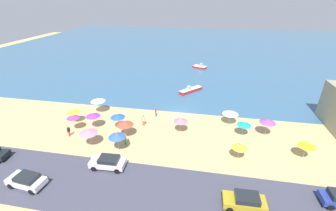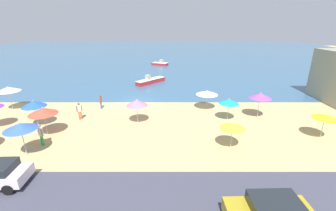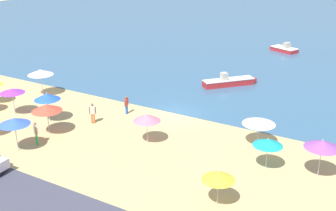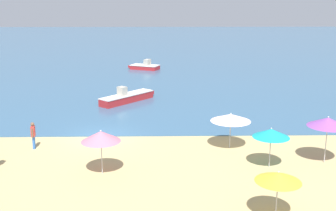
{
  "view_description": "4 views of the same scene",
  "coord_description": "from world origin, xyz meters",
  "px_view_note": "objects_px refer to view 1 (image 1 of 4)",
  "views": [
    {
      "loc": [
        4.23,
        -34.23,
        18.39
      ],
      "look_at": [
        -2.07,
        0.41,
        0.97
      ],
      "focal_mm": 24.0,
      "sensor_mm": 36.0,
      "label": 1
    },
    {
      "loc": [
        3.95,
        -26.22,
        9.04
      ],
      "look_at": [
        4.01,
        -4.11,
        1.07
      ],
      "focal_mm": 24.0,
      "sensor_mm": 36.0,
      "label": 2
    },
    {
      "loc": [
        16.72,
        -30.06,
        14.21
      ],
      "look_at": [
        -0.38,
        -0.62,
        0.9
      ],
      "focal_mm": 45.0,
      "sensor_mm": 36.0,
      "label": 3
    },
    {
      "loc": [
        4.03,
        -26.61,
        8.92
      ],
      "look_at": [
        4.57,
        1.02,
        1.86
      ],
      "focal_mm": 45.0,
      "sensor_mm": 36.0,
      "label": 4
    }
  ],
  "objects_px": {
    "beach_umbrella_4": "(307,145)",
    "parked_car_1": "(108,162)",
    "bather_3": "(125,138)",
    "parked_car_4": "(245,201)",
    "beach_umbrella_0": "(73,111)",
    "beach_umbrella_7": "(73,117)",
    "beach_umbrella_13": "(88,132)",
    "beach_umbrella_12": "(117,135)",
    "beach_umbrella_5": "(268,121)",
    "beach_umbrella_6": "(244,124)",
    "beach_umbrella_1": "(118,116)",
    "beach_umbrella_2": "(98,100)",
    "beach_umbrella_9": "(240,146)",
    "beach_umbrella_10": "(93,115)",
    "bather_2": "(156,112)",
    "bather_1": "(143,120)",
    "beach_umbrella_3": "(231,113)",
    "parked_car_2": "(27,180)",
    "skiff_nearshore": "(191,90)",
    "skiff_offshore": "(200,67)",
    "bather_0": "(69,131)",
    "beach_umbrella_11": "(181,120)",
    "beach_umbrella_8": "(125,123)"
  },
  "relations": [
    {
      "from": "beach_umbrella_12",
      "to": "beach_umbrella_13",
      "type": "xyz_separation_m",
      "value": [
        -4.15,
        0.39,
        -0.15
      ]
    },
    {
      "from": "bather_1",
      "to": "beach_umbrella_3",
      "type": "bearing_deg",
      "value": 12.84
    },
    {
      "from": "beach_umbrella_13",
      "to": "bather_3",
      "type": "relative_size",
      "value": 1.38
    },
    {
      "from": "beach_umbrella_4",
      "to": "skiff_offshore",
      "type": "xyz_separation_m",
      "value": [
        -14.79,
        36.27,
        -1.55
      ]
    },
    {
      "from": "beach_umbrella_5",
      "to": "beach_umbrella_6",
      "type": "bearing_deg",
      "value": -169.37
    },
    {
      "from": "beach_umbrella_0",
      "to": "beach_umbrella_7",
      "type": "height_order",
      "value": "beach_umbrella_7"
    },
    {
      "from": "beach_umbrella_0",
      "to": "beach_umbrella_2",
      "type": "relative_size",
      "value": 0.86
    },
    {
      "from": "beach_umbrella_3",
      "to": "skiff_offshore",
      "type": "bearing_deg",
      "value": 101.97
    },
    {
      "from": "beach_umbrella_3",
      "to": "beach_umbrella_5",
      "type": "xyz_separation_m",
      "value": [
        4.92,
        -2.47,
        0.43
      ]
    },
    {
      "from": "bather_3",
      "to": "parked_car_2",
      "type": "bearing_deg",
      "value": -130.31
    },
    {
      "from": "beach_umbrella_6",
      "to": "bather_2",
      "type": "height_order",
      "value": "beach_umbrella_6"
    },
    {
      "from": "beach_umbrella_6",
      "to": "bather_1",
      "type": "xyz_separation_m",
      "value": [
        -14.87,
        0.07,
        -0.94
      ]
    },
    {
      "from": "beach_umbrella_1",
      "to": "beach_umbrella_13",
      "type": "bearing_deg",
      "value": -115.45
    },
    {
      "from": "beach_umbrella_0",
      "to": "beach_umbrella_2",
      "type": "bearing_deg",
      "value": 59.03
    },
    {
      "from": "beach_umbrella_1",
      "to": "beach_umbrella_2",
      "type": "xyz_separation_m",
      "value": [
        -5.27,
        4.39,
        0.16
      ]
    },
    {
      "from": "beach_umbrella_6",
      "to": "beach_umbrella_4",
      "type": "bearing_deg",
      "value": -29.25
    },
    {
      "from": "beach_umbrella_9",
      "to": "bather_2",
      "type": "distance_m",
      "value": 15.22
    },
    {
      "from": "parked_car_4",
      "to": "beach_umbrella_5",
      "type": "bearing_deg",
      "value": 71.39
    },
    {
      "from": "beach_umbrella_5",
      "to": "beach_umbrella_6",
      "type": "relative_size",
      "value": 1.2
    },
    {
      "from": "parked_car_2",
      "to": "beach_umbrella_2",
      "type": "bearing_deg",
      "value": 90.03
    },
    {
      "from": "beach_umbrella_12",
      "to": "bather_0",
      "type": "relative_size",
      "value": 1.64
    },
    {
      "from": "beach_umbrella_5",
      "to": "beach_umbrella_6",
      "type": "height_order",
      "value": "beach_umbrella_5"
    },
    {
      "from": "beach_umbrella_13",
      "to": "beach_umbrella_7",
      "type": "bearing_deg",
      "value": 142.78
    },
    {
      "from": "beach_umbrella_5",
      "to": "bather_1",
      "type": "relative_size",
      "value": 1.51
    },
    {
      "from": "bather_3",
      "to": "parked_car_4",
      "type": "relative_size",
      "value": 0.45
    },
    {
      "from": "beach_umbrella_3",
      "to": "beach_umbrella_1",
      "type": "bearing_deg",
      "value": -164.78
    },
    {
      "from": "beach_umbrella_8",
      "to": "skiff_nearshore",
      "type": "relative_size",
      "value": 0.5
    },
    {
      "from": "bather_3",
      "to": "parked_car_1",
      "type": "bearing_deg",
      "value": -94.12
    },
    {
      "from": "beach_umbrella_11",
      "to": "bather_2",
      "type": "xyz_separation_m",
      "value": [
        -4.66,
        3.88,
        -1.12
      ]
    },
    {
      "from": "beach_umbrella_4",
      "to": "parked_car_1",
      "type": "height_order",
      "value": "beach_umbrella_4"
    },
    {
      "from": "bather_1",
      "to": "skiff_nearshore",
      "type": "bearing_deg",
      "value": 67.77
    },
    {
      "from": "beach_umbrella_2",
      "to": "beach_umbrella_0",
      "type": "bearing_deg",
      "value": -120.97
    },
    {
      "from": "beach_umbrella_13",
      "to": "bather_0",
      "type": "relative_size",
      "value": 1.56
    },
    {
      "from": "beach_umbrella_6",
      "to": "bather_3",
      "type": "xyz_separation_m",
      "value": [
        -15.96,
        -5.12,
        -0.92
      ]
    },
    {
      "from": "beach_umbrella_6",
      "to": "beach_umbrella_10",
      "type": "height_order",
      "value": "beach_umbrella_10"
    },
    {
      "from": "beach_umbrella_2",
      "to": "bather_3",
      "type": "distance_m",
      "value": 11.19
    },
    {
      "from": "beach_umbrella_2",
      "to": "bather_1",
      "type": "relative_size",
      "value": 1.52
    },
    {
      "from": "bather_3",
      "to": "parked_car_4",
      "type": "distance_m",
      "value": 16.59
    },
    {
      "from": "beach_umbrella_4",
      "to": "beach_umbrella_7",
      "type": "xyz_separation_m",
      "value": [
        -31.57,
        0.84,
        0.34
      ]
    },
    {
      "from": "bather_1",
      "to": "parked_car_1",
      "type": "relative_size",
      "value": 0.43
    },
    {
      "from": "beach_umbrella_3",
      "to": "beach_umbrella_12",
      "type": "xyz_separation_m",
      "value": [
        -14.76,
        -9.61,
        0.37
      ]
    },
    {
      "from": "beach_umbrella_8",
      "to": "beach_umbrella_9",
      "type": "xyz_separation_m",
      "value": [
        15.42,
        -2.18,
        -0.37
      ]
    },
    {
      "from": "beach_umbrella_5",
      "to": "beach_umbrella_8",
      "type": "bearing_deg",
      "value": -168.86
    },
    {
      "from": "beach_umbrella_5",
      "to": "beach_umbrella_12",
      "type": "height_order",
      "value": "beach_umbrella_5"
    },
    {
      "from": "bather_0",
      "to": "bather_1",
      "type": "bearing_deg",
      "value": 25.99
    },
    {
      "from": "beach_umbrella_1",
      "to": "skiff_nearshore",
      "type": "height_order",
      "value": "beach_umbrella_1"
    },
    {
      "from": "beach_umbrella_9",
      "to": "beach_umbrella_10",
      "type": "height_order",
      "value": "beach_umbrella_10"
    },
    {
      "from": "skiff_nearshore",
      "to": "skiff_offshore",
      "type": "xyz_separation_m",
      "value": [
        0.95,
        17.54,
        -0.04
      ]
    },
    {
      "from": "beach_umbrella_6",
      "to": "beach_umbrella_8",
      "type": "bearing_deg",
      "value": -168.75
    },
    {
      "from": "bather_1",
      "to": "skiff_nearshore",
      "type": "xyz_separation_m",
      "value": [
        6.04,
        14.78,
        -0.55
      ]
    }
  ]
}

